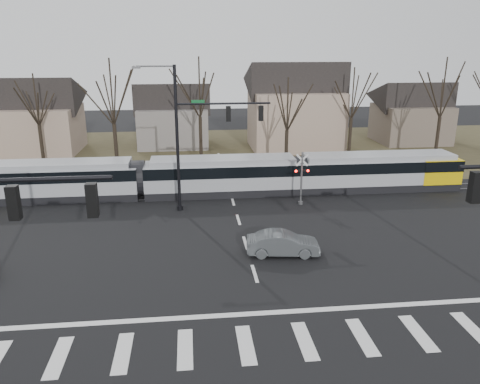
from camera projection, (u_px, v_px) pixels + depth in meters
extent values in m
plane|color=black|center=(260.00, 293.00, 22.51)|extent=(140.00, 140.00, 0.00)
cube|color=#38331E|center=(218.00, 151.00, 52.88)|extent=(140.00, 28.00, 0.01)
cube|color=silver|center=(59.00, 357.00, 17.84)|extent=(0.60, 2.60, 0.01)
cube|color=silver|center=(123.00, 353.00, 18.09)|extent=(0.60, 2.60, 0.01)
cube|color=silver|center=(185.00, 349.00, 18.34)|extent=(0.60, 2.60, 0.01)
cube|color=silver|center=(246.00, 345.00, 18.59)|extent=(0.60, 2.60, 0.01)
cube|color=silver|center=(305.00, 341.00, 18.84)|extent=(0.60, 2.60, 0.01)
cube|color=silver|center=(362.00, 337.00, 19.09)|extent=(0.60, 2.60, 0.01)
cube|color=silver|center=(418.00, 333.00, 19.34)|extent=(0.60, 2.60, 0.01)
cube|color=silver|center=(473.00, 329.00, 19.59)|extent=(0.60, 2.60, 0.01)
cube|color=silver|center=(267.00, 313.00, 20.80)|extent=(28.00, 0.35, 0.01)
cube|color=silver|center=(255.00, 273.00, 24.41)|extent=(0.18, 2.00, 0.01)
cube|color=silver|center=(245.00, 243.00, 28.20)|extent=(0.18, 2.00, 0.01)
cube|color=silver|center=(238.00, 220.00, 32.00)|extent=(0.18, 2.00, 0.01)
cube|color=silver|center=(233.00, 201.00, 35.80)|extent=(0.18, 2.00, 0.01)
cube|color=silver|center=(228.00, 186.00, 39.59)|extent=(0.18, 2.00, 0.01)
cube|color=silver|center=(225.00, 174.00, 43.39)|extent=(0.18, 2.00, 0.01)
cube|color=silver|center=(222.00, 164.00, 47.18)|extent=(0.18, 2.00, 0.01)
cube|color=silver|center=(219.00, 155.00, 50.98)|extent=(0.18, 2.00, 0.01)
cube|color=#59595E|center=(232.00, 197.00, 36.83)|extent=(90.00, 0.12, 0.06)
cube|color=#59595E|center=(230.00, 191.00, 38.16)|extent=(90.00, 0.12, 0.06)
cube|color=gray|center=(50.00, 181.00, 35.80)|extent=(13.28, 2.86, 2.98)
cube|color=black|center=(49.00, 173.00, 35.62)|extent=(13.30, 2.90, 0.87)
cube|color=gray|center=(223.00, 176.00, 37.19)|extent=(12.25, 2.86, 2.98)
cube|color=black|center=(223.00, 169.00, 37.01)|extent=(12.27, 2.90, 0.87)
cube|color=gray|center=(377.00, 171.00, 38.52)|extent=(13.28, 2.86, 2.98)
cube|color=black|center=(378.00, 164.00, 38.34)|extent=(13.30, 2.90, 0.87)
cube|color=#E7BC07|center=(435.00, 169.00, 39.02)|extent=(3.27, 2.92, 1.99)
imported|color=#4A4E51|center=(283.00, 244.00, 26.45)|extent=(2.34, 4.43, 1.35)
cube|color=black|center=(14.00, 203.00, 13.88)|extent=(0.32, 0.32, 1.05)
sphere|color=#FF0C07|center=(12.00, 192.00, 13.79)|extent=(0.22, 0.22, 0.22)
cube|color=black|center=(92.00, 200.00, 14.12)|extent=(0.32, 0.32, 1.05)
sphere|color=#FF0C07|center=(91.00, 190.00, 14.02)|extent=(0.22, 0.22, 0.22)
cube|color=black|center=(475.00, 187.00, 15.41)|extent=(0.32, 0.32, 1.05)
sphere|color=#FF0C07|center=(476.00, 178.00, 15.31)|extent=(0.22, 0.22, 0.22)
cylinder|color=black|center=(177.00, 141.00, 32.44)|extent=(0.22, 0.22, 10.20)
cylinder|color=black|center=(180.00, 208.00, 33.91)|extent=(0.44, 0.44, 0.30)
cylinder|color=black|center=(224.00, 104.00, 32.03)|extent=(6.50, 0.14, 0.14)
cube|color=#0C5926|center=(198.00, 102.00, 31.81)|extent=(0.90, 0.03, 0.22)
cube|color=black|center=(228.00, 114.00, 32.28)|extent=(0.32, 0.32, 1.05)
sphere|color=#FF0C07|center=(228.00, 109.00, 32.18)|extent=(0.22, 0.22, 0.22)
cube|color=black|center=(261.00, 113.00, 32.51)|extent=(0.32, 0.32, 1.05)
sphere|color=#FF0C07|center=(261.00, 108.00, 32.41)|extent=(0.22, 0.22, 0.22)
cube|color=#59595B|center=(136.00, 67.00, 30.71)|extent=(0.55, 0.22, 0.14)
cylinder|color=#59595B|center=(301.00, 178.00, 34.59)|extent=(0.14, 0.14, 4.00)
cylinder|color=#59595B|center=(300.00, 203.00, 35.15)|extent=(0.36, 0.36, 0.20)
cube|color=silver|center=(302.00, 160.00, 34.17)|extent=(0.95, 0.04, 0.95)
cube|color=silver|center=(302.00, 160.00, 34.17)|extent=(0.95, 0.04, 0.95)
cube|color=black|center=(302.00, 171.00, 34.41)|extent=(1.00, 0.10, 0.12)
sphere|color=#FF0C07|center=(296.00, 171.00, 34.28)|extent=(0.18, 0.18, 0.18)
sphere|color=#FF0C07|center=(308.00, 171.00, 34.38)|extent=(0.18, 0.18, 0.18)
cube|color=gray|center=(37.00, 130.00, 51.94)|extent=(9.00, 8.00, 5.00)
cube|color=slate|center=(173.00, 127.00, 55.48)|extent=(8.00, 7.00, 4.50)
cube|color=gray|center=(295.00, 120.00, 53.80)|extent=(10.00, 8.00, 6.50)
cube|color=brown|center=(410.00, 124.00, 57.56)|extent=(8.00, 7.00, 4.50)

